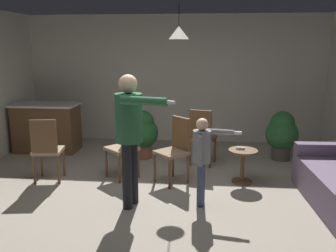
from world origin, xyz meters
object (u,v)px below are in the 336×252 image
(side_table_by_couch, at_px, (243,162))
(dining_chair_centre_back, at_px, (47,148))
(dining_chair_spare, at_px, (175,147))
(potted_plant_corner, at_px, (282,133))
(spare_remote_on_table, at_px, (241,148))
(person_adult, at_px, (130,127))
(potted_plant_by_wall, at_px, (142,132))
(dining_chair_near_wall, at_px, (202,135))
(kitchen_counter, at_px, (47,127))
(person_child, at_px, (203,152))
(dining_chair_by_counter, at_px, (126,143))

(side_table_by_couch, height_order, dining_chair_centre_back, dining_chair_centre_back)
(dining_chair_spare, height_order, potted_plant_corner, dining_chair_spare)
(spare_remote_on_table, bearing_deg, side_table_by_couch, -24.45)
(spare_remote_on_table, bearing_deg, person_adult, -146.51)
(side_table_by_couch, xyz_separation_m, potted_plant_by_wall, (-1.72, 1.10, 0.17))
(potted_plant_corner, distance_m, potted_plant_by_wall, 2.55)
(dining_chair_near_wall, bearing_deg, potted_plant_corner, 32.74)
(dining_chair_centre_back, xyz_separation_m, potted_plant_by_wall, (1.24, 1.35, -0.05))
(potted_plant_by_wall, height_order, spare_remote_on_table, potted_plant_by_wall)
(kitchen_counter, height_order, person_child, person_child)
(dining_chair_near_wall, relative_size, dining_chair_centre_back, 1.00)
(dining_chair_spare, bearing_deg, dining_chair_near_wall, -70.06)
(person_child, xyz_separation_m, dining_chair_near_wall, (-0.01, 1.62, -0.18))
(dining_chair_centre_back, relative_size, potted_plant_by_wall, 1.11)
(dining_chair_spare, bearing_deg, dining_chair_by_counter, 34.63)
(side_table_by_couch, bearing_deg, dining_chair_near_wall, 129.05)
(person_adult, height_order, potted_plant_corner, person_adult)
(dining_chair_centre_back, distance_m, potted_plant_corner, 4.08)
(kitchen_counter, xyz_separation_m, dining_chair_by_counter, (1.86, -1.28, 0.07))
(side_table_by_couch, distance_m, potted_plant_corner, 1.50)
(dining_chair_centre_back, distance_m, spare_remote_on_table, 2.94)
(side_table_by_couch, xyz_separation_m, dining_chair_near_wall, (-0.63, 0.77, 0.22))
(potted_plant_by_wall, bearing_deg, person_child, -60.37)
(potted_plant_corner, bearing_deg, potted_plant_by_wall, -176.76)
(dining_chair_near_wall, bearing_deg, person_child, -74.86)
(spare_remote_on_table, bearing_deg, dining_chair_by_counter, 177.28)
(dining_chair_by_counter, height_order, dining_chair_centre_back, same)
(dining_chair_near_wall, distance_m, dining_chair_centre_back, 2.55)
(side_table_by_couch, height_order, person_adult, person_adult)
(person_adult, height_order, dining_chair_spare, person_adult)
(dining_chair_by_counter, relative_size, spare_remote_on_table, 7.69)
(dining_chair_by_counter, xyz_separation_m, dining_chair_near_wall, (1.20, 0.67, 0.00))
(person_child, xyz_separation_m, dining_chair_by_counter, (-1.21, 0.95, -0.18))
(person_child, bearing_deg, potted_plant_by_wall, -140.59)
(kitchen_counter, distance_m, person_adult, 3.24)
(dining_chair_centre_back, bearing_deg, dining_chair_spare, -2.86)
(person_adult, xyz_separation_m, dining_chair_spare, (0.50, 0.91, -0.52))
(potted_plant_corner, bearing_deg, spare_remote_on_table, -125.19)
(side_table_by_couch, height_order, potted_plant_by_wall, potted_plant_by_wall)
(person_child, height_order, potted_plant_corner, person_child)
(person_adult, bearing_deg, dining_chair_centre_back, -102.14)
(dining_chair_centre_back, height_order, dining_chair_spare, same)
(dining_chair_centre_back, bearing_deg, dining_chair_by_counter, 8.65)
(potted_plant_by_wall, bearing_deg, dining_chair_centre_back, -132.45)
(dining_chair_spare, relative_size, potted_plant_by_wall, 1.11)
(person_adult, bearing_deg, dining_chair_by_counter, -150.09)
(kitchen_counter, distance_m, dining_chair_spare, 3.02)
(spare_remote_on_table, bearing_deg, dining_chair_centre_back, -174.70)
(person_child, relative_size, spare_remote_on_table, 8.95)
(kitchen_counter, bearing_deg, person_adult, -47.39)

